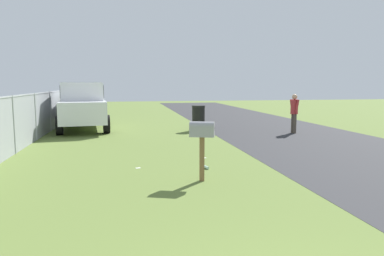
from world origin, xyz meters
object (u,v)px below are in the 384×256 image
(trash_bin, at_px, (198,118))
(pedestrian, at_px, (294,111))
(pickup_truck, at_px, (83,105))
(mailbox, at_px, (202,134))

(trash_bin, relative_size, pedestrian, 0.68)
(pickup_truck, height_order, pedestrian, pickup_truck)
(pedestrian, bearing_deg, pickup_truck, -25.36)
(mailbox, bearing_deg, pickup_truck, 39.62)
(trash_bin, distance_m, pedestrian, 4.04)
(mailbox, distance_m, pedestrian, 8.33)
(mailbox, height_order, pickup_truck, pickup_truck)
(mailbox, bearing_deg, trash_bin, 8.49)
(pickup_truck, xyz_separation_m, pedestrian, (-2.94, -8.71, -0.17))
(mailbox, relative_size, pickup_truck, 0.22)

